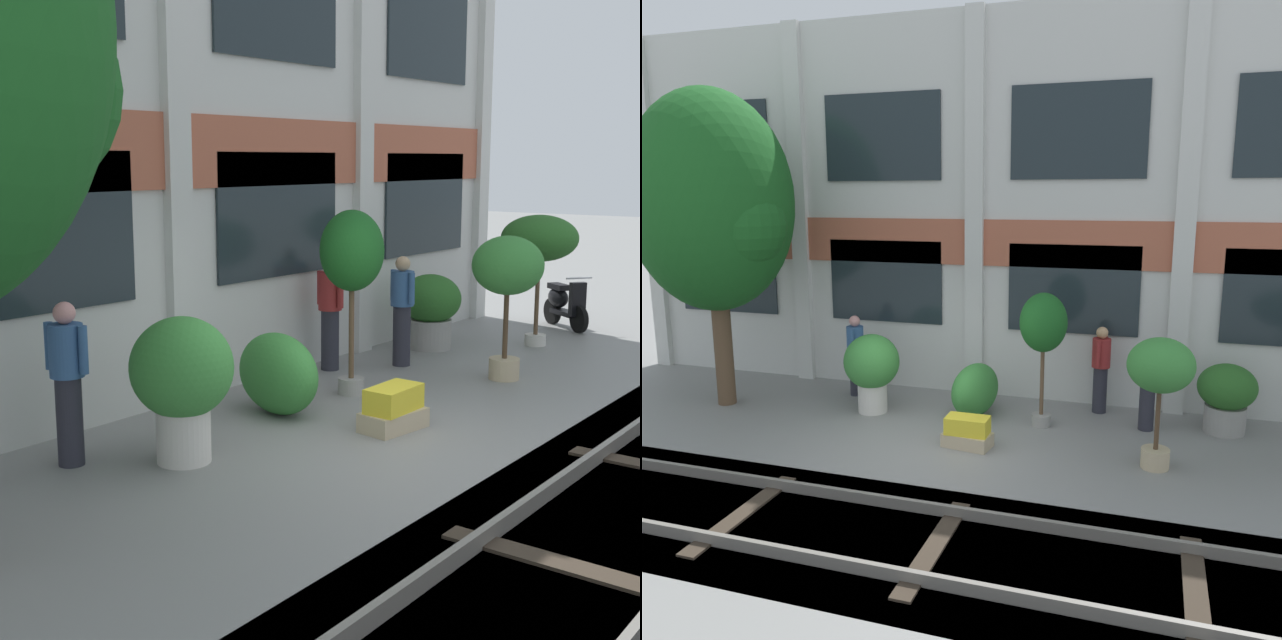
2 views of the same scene
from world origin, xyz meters
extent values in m
plane|color=gray|center=(0.00, 0.00, 0.00)|extent=(80.00, 80.00, 0.00)
cube|color=silver|center=(0.00, 3.42, 3.73)|extent=(15.54, 0.50, 7.45)
cube|color=#AD5B42|center=(0.00, 3.15, 3.10)|extent=(15.54, 0.06, 0.90)
cube|color=silver|center=(-7.77, 3.11, 3.73)|extent=(0.36, 0.16, 7.45)
cube|color=silver|center=(-3.89, 3.11, 3.73)|extent=(0.36, 0.16, 7.45)
cube|color=silver|center=(0.00, 3.11, 3.73)|extent=(0.36, 0.16, 7.45)
cube|color=silver|center=(3.89, 3.11, 3.73)|extent=(0.36, 0.16, 7.45)
cube|color=#1E282D|center=(-5.83, 3.14, 2.25)|extent=(2.49, 0.04, 1.70)
cube|color=#1E282D|center=(-1.94, 3.14, 2.25)|extent=(2.49, 0.04, 1.70)
cube|color=#1E282D|center=(1.94, 3.14, 2.25)|extent=(2.49, 0.04, 1.70)
cube|color=#1E282D|center=(-5.83, 3.14, 5.15)|extent=(2.49, 0.04, 1.70)
cube|color=#1E282D|center=(-1.94, 3.14, 5.15)|extent=(2.49, 0.04, 1.70)
cube|color=#1E282D|center=(1.94, 3.14, 5.15)|extent=(2.49, 0.04, 1.70)
cube|color=#4C473F|center=(0.00, -2.53, -0.14)|extent=(23.54, 2.80, 0.28)
cube|color=slate|center=(0.00, -3.25, 0.07)|extent=(23.54, 0.07, 0.15)
cube|color=slate|center=(0.00, -1.81, 0.07)|extent=(23.54, 0.07, 0.15)
cube|color=#382D23|center=(-1.44, -2.53, 0.01)|extent=(0.24, 2.10, 0.03)
cube|color=#382D23|center=(1.16, -2.53, 0.01)|extent=(0.24, 2.10, 0.03)
cube|color=#382D23|center=(4.00, -2.53, 0.01)|extent=(0.24, 2.10, 0.03)
cylinder|color=brown|center=(-4.46, 1.09, 1.39)|extent=(0.34, 0.34, 2.78)
ellipsoid|color=#19561E|center=(-4.46, 1.09, 3.90)|extent=(2.96, 2.96, 4.06)
sphere|color=#19561E|center=(-5.20, 1.29, 3.49)|extent=(1.63, 1.63, 1.63)
sphere|color=#19561E|center=(-3.72, 0.89, 3.49)|extent=(1.63, 1.63, 1.63)
cylinder|color=gray|center=(4.71, 2.35, 0.24)|extent=(0.68, 0.68, 0.48)
ellipsoid|color=#286023|center=(4.71, 2.35, 0.81)|extent=(0.98, 0.98, 0.78)
cylinder|color=gray|center=(1.64, 1.71, 0.11)|extent=(0.34, 0.34, 0.21)
cylinder|color=brown|center=(1.64, 1.71, 0.94)|extent=(0.07, 0.07, 1.45)
ellipsoid|color=#19561E|center=(1.64, 1.71, 1.87)|extent=(0.82, 0.82, 1.03)
cylinder|color=beige|center=(-1.52, 1.51, 0.27)|extent=(0.55, 0.55, 0.54)
ellipsoid|color=#388438|center=(-1.52, 1.51, 0.97)|extent=(1.04, 1.04, 1.02)
cylinder|color=tan|center=(3.58, 0.49, 0.15)|extent=(0.42, 0.42, 0.30)
cylinder|color=#4C3826|center=(3.58, 0.49, 0.86)|extent=(0.07, 0.07, 1.13)
ellipsoid|color=#388438|center=(3.58, 0.49, 1.59)|extent=(0.97, 0.97, 0.81)
cube|color=tan|center=(0.67, 0.43, 0.11)|extent=(0.82, 0.53, 0.22)
cube|color=yellow|center=(0.67, 0.43, 0.36)|extent=(0.69, 0.39, 0.28)
cylinder|color=#282833|center=(2.56, 2.74, 0.44)|extent=(0.26, 0.26, 0.88)
cylinder|color=maroon|center=(2.56, 2.74, 1.15)|extent=(0.34, 0.34, 0.54)
sphere|color=tan|center=(2.56, 2.74, 1.53)|extent=(0.22, 0.22, 0.22)
cylinder|color=maroon|center=(2.52, 2.53, 1.18)|extent=(0.09, 0.09, 0.49)
cylinder|color=maroon|center=(2.61, 2.96, 1.18)|extent=(0.09, 0.09, 0.49)
cylinder|color=#282833|center=(3.42, 2.07, 0.45)|extent=(0.26, 0.26, 0.90)
cylinder|color=#33598C|center=(3.42, 2.07, 1.15)|extent=(0.34, 0.34, 0.51)
sphere|color=tan|center=(3.42, 2.07, 1.51)|extent=(0.22, 0.22, 0.22)
cylinder|color=#33598C|center=(3.34, 1.86, 1.17)|extent=(0.09, 0.09, 0.46)
cylinder|color=#33598C|center=(3.50, 2.27, 1.17)|extent=(0.09, 0.09, 0.46)
cylinder|color=#282833|center=(-2.27, 2.34, 0.45)|extent=(0.26, 0.26, 0.90)
cylinder|color=#33598C|center=(-2.27, 2.34, 1.17)|extent=(0.34, 0.34, 0.53)
sphere|color=tan|center=(-2.27, 2.34, 1.54)|extent=(0.22, 0.22, 0.22)
cylinder|color=#33598C|center=(-2.31, 2.55, 1.19)|extent=(0.09, 0.09, 0.47)
cylinder|color=#33598C|center=(-2.23, 2.12, 1.19)|extent=(0.09, 0.09, 0.47)
ellipsoid|color=#388438|center=(0.38, 1.88, 0.49)|extent=(0.97, 1.40, 0.98)
camera|label=1|loc=(-7.49, -4.81, 3.01)|focal=50.00mm
camera|label=2|loc=(3.42, -8.70, 3.99)|focal=35.00mm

